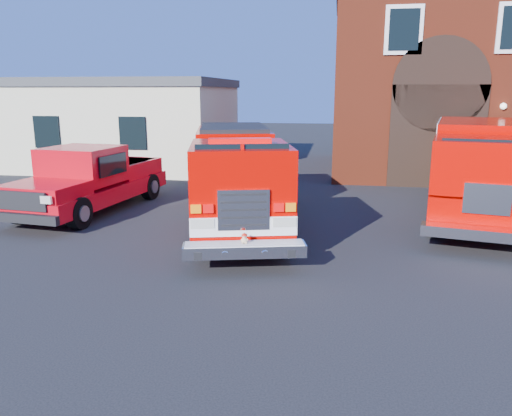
% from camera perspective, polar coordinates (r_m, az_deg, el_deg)
% --- Properties ---
extents(ground, '(100.00, 100.00, 0.00)m').
position_cam_1_polar(ground, '(12.16, 0.90, -4.70)').
color(ground, black).
rests_on(ground, ground).
extents(parking_stripe_mid, '(0.12, 3.00, 0.01)m').
position_cam_1_polar(parking_stripe_mid, '(16.62, 25.85, -1.14)').
color(parking_stripe_mid, yellow).
rests_on(parking_stripe_mid, ground).
extents(parking_stripe_far, '(0.12, 3.00, 0.01)m').
position_cam_1_polar(parking_stripe_far, '(19.44, 23.41, 1.01)').
color(parking_stripe_far, yellow).
rests_on(parking_stripe_far, ground).
extents(fire_station, '(15.20, 10.20, 8.45)m').
position_cam_1_polar(fire_station, '(26.48, 25.96, 13.00)').
color(fire_station, maroon).
rests_on(fire_station, ground).
extents(side_building, '(10.20, 8.20, 4.35)m').
position_cam_1_polar(side_building, '(26.72, -14.55, 9.46)').
color(side_building, beige).
rests_on(side_building, ground).
extents(fire_engine, '(4.40, 9.03, 2.68)m').
position_cam_1_polar(fire_engine, '(14.43, -2.32, 3.81)').
color(fire_engine, black).
rests_on(fire_engine, ground).
extents(pickup_truck, '(3.01, 6.55, 2.07)m').
position_cam_1_polar(pickup_truck, '(16.74, -18.46, 3.02)').
color(pickup_truck, black).
rests_on(pickup_truck, ground).
extents(secondary_truck, '(4.42, 9.02, 2.81)m').
position_cam_1_polar(secondary_truck, '(16.68, 24.22, 4.42)').
color(secondary_truck, black).
rests_on(secondary_truck, ground).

